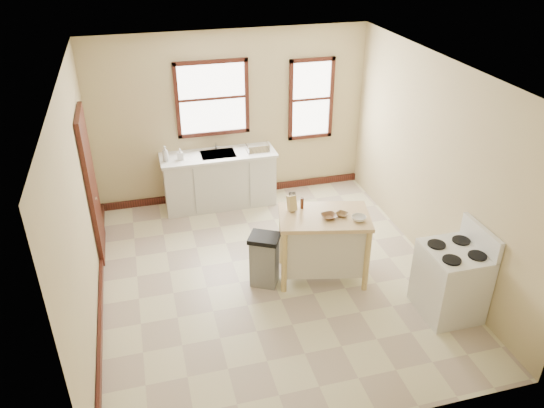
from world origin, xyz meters
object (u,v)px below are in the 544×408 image
at_px(soap_bottle_b, 180,154).
at_px(bowl_b, 342,214).
at_px(kitchen_island, 323,246).
at_px(pepper_grinder, 302,203).
at_px(knife_block, 292,204).
at_px(bowl_c, 359,218).
at_px(gas_stove, 452,272).
at_px(soap_bottle_a, 165,154).
at_px(bowl_a, 329,216).
at_px(dish_rack, 258,148).
at_px(trash_bin, 264,260).

relative_size(soap_bottle_b, bowl_b, 1.19).
relative_size(soap_bottle_b, kitchen_island, 0.16).
height_order(kitchen_island, pepper_grinder, pepper_grinder).
distance_m(pepper_grinder, bowl_b, 0.54).
height_order(knife_block, bowl_b, knife_block).
height_order(pepper_grinder, bowl_c, pepper_grinder).
height_order(bowl_b, gas_stove, gas_stove).
distance_m(soap_bottle_a, pepper_grinder, 2.56).
bearing_deg(bowl_c, bowl_a, 155.75).
xyz_separation_m(soap_bottle_a, bowl_a, (1.83, -2.34, -0.08)).
height_order(dish_rack, trash_bin, dish_rack).
relative_size(dish_rack, pepper_grinder, 2.46).
distance_m(bowl_c, trash_bin, 1.34).
relative_size(dish_rack, gas_stove, 0.32).
bearing_deg(soap_bottle_a, dish_rack, -24.06).
bearing_deg(kitchen_island, trash_bin, -170.00).
bearing_deg(trash_bin, bowl_c, 15.05).
bearing_deg(gas_stove, dish_rack, 114.94).
relative_size(bowl_a, trash_bin, 0.26).
bearing_deg(bowl_c, trash_bin, 166.76).
bearing_deg(bowl_a, trash_bin, 171.73).
height_order(knife_block, gas_stove, gas_stove).
xyz_separation_m(knife_block, trash_bin, (-0.42, -0.19, -0.68)).
height_order(kitchen_island, gas_stove, gas_stove).
distance_m(soap_bottle_b, pepper_grinder, 2.43).
distance_m(soap_bottle_a, bowl_a, 2.97).
height_order(soap_bottle_b, bowl_a, soap_bottle_b).
distance_m(kitchen_island, bowl_a, 0.50).
distance_m(soap_bottle_a, knife_block, 2.48).
xyz_separation_m(soap_bottle_b, knife_block, (1.21, -2.03, 0.04)).
relative_size(soap_bottle_a, kitchen_island, 0.22).
distance_m(soap_bottle_a, gas_stove, 4.54).
bearing_deg(soap_bottle_a, knife_block, -79.51).
xyz_separation_m(soap_bottle_b, bowl_b, (1.78, -2.33, -0.05)).
xyz_separation_m(kitchen_island, knife_block, (-0.37, 0.23, 0.57)).
relative_size(knife_block, bowl_b, 1.31).
xyz_separation_m(dish_rack, trash_bin, (-0.46, -2.24, -0.60)).
xyz_separation_m(soap_bottle_b, bowl_a, (1.61, -2.34, -0.04)).
height_order(soap_bottle_b, dish_rack, soap_bottle_b).
height_order(dish_rack, bowl_a, dish_rack).
bearing_deg(soap_bottle_b, bowl_b, -59.64).
bearing_deg(soap_bottle_b, soap_bottle_a, 173.88).
bearing_deg(kitchen_island, soap_bottle_b, 137.96).
bearing_deg(dish_rack, soap_bottle_b, -157.70).
relative_size(bowl_b, gas_stove, 0.13).
relative_size(soap_bottle_b, dish_rack, 0.49).
distance_m(kitchen_island, pepper_grinder, 0.64).
height_order(bowl_a, bowl_c, bowl_c).
bearing_deg(pepper_grinder, bowl_c, -38.67).
bearing_deg(bowl_b, soap_bottle_a, 130.86).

